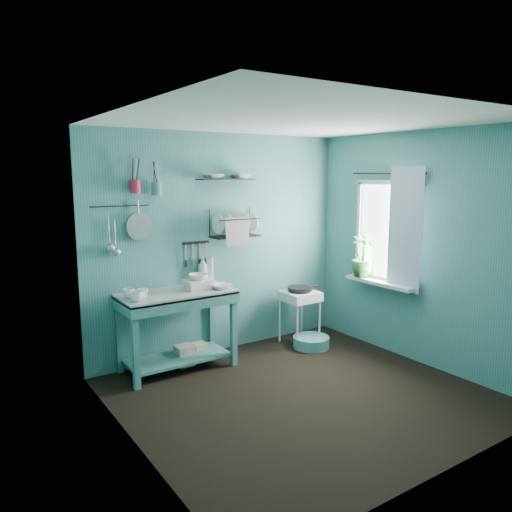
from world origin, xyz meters
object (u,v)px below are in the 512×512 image
mug_left (137,296)px  floor_basin (311,342)px  mug_mid (143,293)px  dish_rack (235,223)px  soap_bottle (203,270)px  utensil_cup_magenta (135,186)px  potted_plant (363,256)px  wash_tub (198,284)px  hotplate_stand (300,317)px  utensil_cup_teal (156,189)px  work_counter (177,331)px  water_bottle (210,270)px  mug_right (129,293)px  storage_tin_small (200,352)px  colander (139,227)px  frying_pan (300,288)px  storage_tin_large (184,355)px

mug_left → floor_basin: bearing=-3.2°
mug_mid → dish_rack: 1.35m
soap_bottle → utensil_cup_magenta: size_ratio=2.30×
mug_left → potted_plant: potted_plant is taller
wash_tub → mug_mid: bearing=-176.4°
hotplate_stand → utensil_cup_teal: (-1.69, 0.26, 1.58)m
work_counter → soap_bottle: 0.74m
mug_left → water_bottle: (1.00, 0.38, 0.09)m
work_counter → soap_bottle: (0.42, 0.20, 0.57)m
mug_left → utensil_cup_teal: bearing=42.4°
mug_mid → mug_right: (-0.12, 0.06, 0.00)m
mug_left → mug_right: (-0.02, 0.16, 0.00)m
mug_right → storage_tin_small: (0.80, 0.08, -0.79)m
floor_basin → work_counter: bearing=170.2°
colander → storage_tin_small: 1.54m
mug_right → storage_tin_small: size_ratio=0.61×
wash_tub → floor_basin: 1.61m
water_bottle → storage_tin_small: (-0.22, -0.14, -0.88)m
soap_bottle → storage_tin_small: bearing=-135.0°
colander → potted_plant: (2.49, -0.71, -0.44)m
wash_tub → hotplate_stand: size_ratio=0.43×
frying_pan → storage_tin_small: bearing=173.1°
dish_rack → utensil_cup_magenta: utensil_cup_magenta is taller
work_counter → mug_mid: size_ratio=11.88×
storage_tin_large → colander: bearing=156.8°
colander → mug_right: bearing=-134.5°
mug_mid → colander: 0.69m
utensil_cup_magenta → floor_basin: 2.72m
potted_plant → soap_bottle: bearing=158.8°
utensil_cup_magenta → dish_rack: bearing=-2.5°
frying_pan → colander: (-1.87, 0.29, 0.83)m
soap_bottle → water_bottle: bearing=11.3°
water_bottle → utensil_cup_teal: (-0.62, -0.03, 0.92)m
work_counter → frying_pan: bearing=-3.4°
hotplate_stand → storage_tin_large: (-1.49, 0.13, -0.21)m
mug_right → soap_bottle: (0.92, 0.20, 0.10)m
utensil_cup_teal → mug_right: bearing=-154.9°
mug_mid → hotplate_stand: (1.97, -0.02, -0.57)m
mug_mid → soap_bottle: (0.80, 0.26, 0.10)m
hotplate_stand → utensil_cup_teal: size_ratio=4.97×
soap_bottle → hotplate_stand: size_ratio=0.46×
work_counter → utensil_cup_magenta: (-0.33, 0.19, 1.50)m
storage_tin_large → storage_tin_small: bearing=8.5°
utensil_cup_magenta → potted_plant: utensil_cup_magenta is taller
storage_tin_small → storage_tin_large: bearing=-171.5°
wash_tub → utensil_cup_teal: utensil_cup_teal is taller
mug_left → soap_bottle: soap_bottle is taller
wash_tub → utensil_cup_teal: 1.09m
storage_tin_small → floor_basin: (1.30, -0.36, -0.04)m
mug_mid → colander: bearing=71.5°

